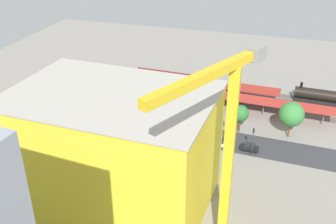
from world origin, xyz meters
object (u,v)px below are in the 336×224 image
object	(u,v)px
street_tree_3	(240,114)
parked_car_4	(140,131)
parked_car_2	(193,140)
street_tree_0	(191,105)
tower_crane	(224,152)
street_tree_1	(292,114)
parked_car_0	(249,148)
freight_coach_far	(164,81)
platform_canopy_far	(199,81)
locomotive	(325,97)
construction_building	(115,150)
box_truck_2	(134,141)
parked_car_5	(119,127)
traffic_light	(253,138)
parked_car_1	(218,143)
street_tree_2	(189,105)
box_truck_1	(101,139)
parked_car_3	(167,136)
platform_canopy_near	(209,93)
box_truck_0	(109,135)

from	to	relation	value
street_tree_3	parked_car_4	bearing A→B (deg)	19.95
parked_car_2	street_tree_0	distance (m)	10.67
tower_crane	street_tree_1	world-z (taller)	tower_crane
parked_car_0	street_tree_0	size ratio (longest dim) A/B	0.53
freight_coach_far	platform_canopy_far	bearing A→B (deg)	-172.18
street_tree_3	locomotive	bearing A→B (deg)	-132.77
construction_building	parked_car_2	bearing A→B (deg)	-108.48
tower_crane	box_truck_2	bearing A→B (deg)	-46.13
parked_car_5	tower_crane	world-z (taller)	tower_crane
parked_car_5	traffic_light	world-z (taller)	traffic_light
parked_car_1	street_tree_2	world-z (taller)	street_tree_2
street_tree_2	tower_crane	bearing A→B (deg)	110.53
locomotive	street_tree_2	xyz separation A→B (m)	(32.93, 21.30, 2.90)
box_truck_1	traffic_light	distance (m)	33.54
parked_car_0	street_tree_1	xyz separation A→B (m)	(-8.07, -8.64, 5.20)
parked_car_1	parked_car_4	xyz separation A→B (m)	(18.81, 0.39, 0.04)
parked_car_3	tower_crane	bearing A→B (deg)	120.15
locomotive	street_tree_1	size ratio (longest dim) A/B	1.85
parked_car_0	parked_car_1	size ratio (longest dim) A/B	0.93
platform_canopy_far	tower_crane	xyz separation A→B (m)	(-16.13, 56.30, 14.72)
parked_car_4	parked_car_1	bearing A→B (deg)	-178.81
parked_car_3	street_tree_2	xyz separation A→B (m)	(-2.74, -9.08, 4.10)
platform_canopy_near	parked_car_2	bearing A→B (deg)	92.09
parked_car_3	street_tree_3	world-z (taller)	street_tree_3
parked_car_1	platform_canopy_near	bearing A→B (deg)	-71.39
freight_coach_far	parked_car_1	xyz separation A→B (m)	(-20.74, 24.46, -2.62)
parked_car_0	tower_crane	bearing A→B (deg)	87.24
platform_canopy_near	street_tree_0	world-z (taller)	street_tree_0
locomotive	parked_car_3	size ratio (longest dim) A/B	3.44
parked_car_4	box_truck_1	xyz separation A→B (m)	(6.51, 7.34, 0.93)
platform_canopy_near	tower_crane	xyz separation A→B (m)	(-11.81, 49.30, 14.69)
parked_car_1	parked_car_5	xyz separation A→B (m)	(24.33, -0.01, 0.00)
parked_car_1	traffic_light	world-z (taller)	traffic_light
parked_car_2	box_truck_2	distance (m)	13.51
parked_car_3	street_tree_0	size ratio (longest dim) A/B	0.61
platform_canopy_near	street_tree_3	bearing A→B (deg)	131.60
traffic_light	street_tree_3	bearing A→B (deg)	-66.99
locomotive	street_tree_1	bearing A→B (deg)	67.13
box_truck_2	street_tree_3	bearing A→B (deg)	-146.88
freight_coach_far	parked_car_0	xyz separation A→B (m)	(-27.68, 24.37, -2.61)
tower_crane	parked_car_3	bearing A→B (deg)	-59.85
platform_canopy_near	locomotive	xyz separation A→B (m)	(-30.20, -10.84, -1.92)
parked_car_5	street_tree_2	bearing A→B (deg)	-151.21
parked_car_5	box_truck_2	xyz separation A→B (m)	(-6.50, 6.22, 0.97)
freight_coach_far	platform_canopy_near	bearing A→B (deg)	158.68
locomotive	street_tree_2	distance (m)	39.33
construction_building	box_truck_2	bearing A→B (deg)	-75.84
street_tree_1	box_truck_0	bearing A→B (deg)	19.73
parked_car_3	parked_car_4	size ratio (longest dim) A/B	1.15
platform_canopy_near	platform_canopy_far	world-z (taller)	platform_canopy_near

